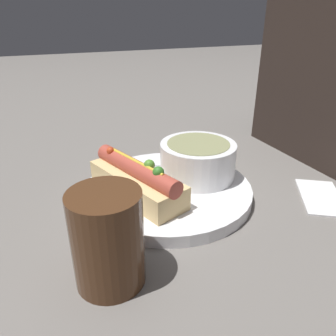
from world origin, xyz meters
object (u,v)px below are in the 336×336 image
at_px(hot_dog, 137,180).
at_px(spoon, 148,169).
at_px(soup_bowl, 198,158).
at_px(drinking_glass, 108,239).

bearing_deg(hot_dog, spoon, 130.34).
xyz_separation_m(soup_bowl, drinking_glass, (0.15, -0.19, 0.00)).
bearing_deg(hot_dog, soup_bowl, 81.32).
height_order(hot_dog, drinking_glass, drinking_glass).
relative_size(soup_bowl, drinking_glass, 1.12).
bearing_deg(drinking_glass, spoon, 149.87).
relative_size(hot_dog, drinking_glass, 1.61).
bearing_deg(drinking_glass, soup_bowl, 129.22).
xyz_separation_m(hot_dog, soup_bowl, (-0.02, 0.11, 0.01)).
bearing_deg(drinking_glass, hot_dog, 150.34).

